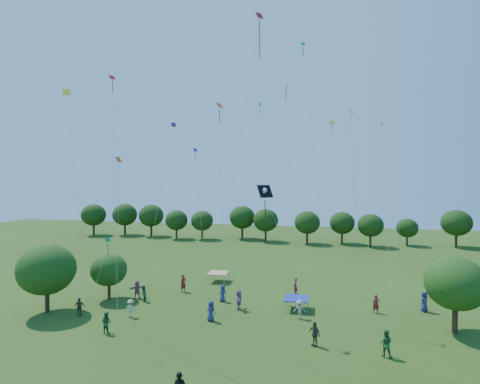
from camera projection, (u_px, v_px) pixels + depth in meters
name	position (u px, v px, depth m)	size (l,w,h in m)	color
near_tree_west	(47.00, 269.00, 33.70)	(5.04, 5.04, 6.21)	#422B19
near_tree_north	(109.00, 270.00, 37.56)	(3.57, 3.57, 4.57)	#422B19
near_tree_east	(456.00, 283.00, 29.19)	(4.60, 4.60, 6.00)	#422B19
treeline	(276.00, 220.00, 72.34)	(88.01, 8.77, 6.77)	#422B19
tent_red_stripe	(218.00, 273.00, 43.94)	(2.20, 2.20, 1.10)	red
tent_blue	(297.00, 298.00, 34.55)	(2.20, 2.20, 1.10)	#182E9C
crowd_person_0	(223.00, 293.00, 36.81)	(0.82, 0.44, 1.66)	navy
crowd_person_1	(295.00, 286.00, 39.15)	(0.65, 0.42, 1.73)	maroon
crowd_person_2	(143.00, 294.00, 36.78)	(0.79, 0.43, 1.60)	#26583C
crowd_person_3	(131.00, 308.00, 32.77)	(0.99, 0.44, 1.51)	beige
crowd_person_4	(80.00, 307.00, 32.96)	(0.94, 0.43, 1.59)	#3C3430
crowd_person_5	(239.00, 300.00, 34.56)	(1.72, 0.61, 1.84)	#975897
crowd_person_6	(424.00, 302.00, 34.01)	(0.91, 0.49, 1.84)	navy
crowd_person_7	(376.00, 304.00, 33.67)	(0.62, 0.40, 1.66)	maroon
crowd_person_8	(386.00, 343.00, 25.41)	(0.91, 0.49, 1.84)	#29602C
crowd_person_9	(300.00, 309.00, 32.38)	(1.05, 0.47, 1.61)	#B69F91
crowd_person_10	(315.00, 334.00, 27.03)	(1.04, 0.47, 1.77)	#423735
crowd_person_11	(137.00, 289.00, 37.95)	(1.64, 0.59, 1.76)	#99597C
crowd_person_12	(211.00, 311.00, 31.78)	(0.85, 0.46, 1.72)	navy
crowd_person_13	(183.00, 283.00, 39.93)	(0.70, 0.45, 1.87)	maroon
crowd_person_14	(106.00, 323.00, 29.28)	(0.82, 0.45, 1.67)	#255731
pirate_kite	(266.00, 193.00, 30.14)	(4.51, 1.64, 10.30)	black
red_high_kite	(250.00, 80.00, 31.05)	(4.49, 0.90, 24.45)	red
small_kite_0	(221.00, 153.00, 28.45)	(0.59, 1.58, 16.54)	red
small_kite_1	(118.00, 191.00, 30.93)	(0.55, 1.33, 12.64)	#FF5B0D
small_kite_2	(331.00, 173.00, 32.31)	(0.46, 3.94, 15.96)	gold
small_kite_3	(106.00, 251.00, 32.72)	(0.52, 2.58, 5.63)	#167D43
small_kite_4	(384.00, 176.00, 39.44)	(0.62, 9.35, 17.17)	#1413C2
small_kite_5	(166.00, 167.00, 37.84)	(2.85, 2.30, 16.54)	#861677
small_kite_6	(410.00, 143.00, 35.79)	(3.04, 3.68, 19.73)	silver
small_kite_7	(269.00, 150.00, 43.63)	(5.19, 6.86, 20.12)	#0DC395
small_kite_8	(114.00, 143.00, 30.15)	(0.71, 0.74, 19.17)	#F10E36
small_kite_9	(288.00, 127.00, 35.83)	(0.98, 3.58, 20.27)	#FF570D
small_kite_10	(71.00, 138.00, 31.37)	(2.67, 1.07, 18.39)	yellow
small_kite_11	(313.00, 139.00, 29.80)	(2.53, 0.26, 21.70)	#167A44
small_kite_12	(198.00, 182.00, 40.43)	(1.80, 1.61, 14.14)	#1F15D6
small_kite_13	(353.00, 168.00, 24.59)	(1.24, 2.57, 15.33)	purple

